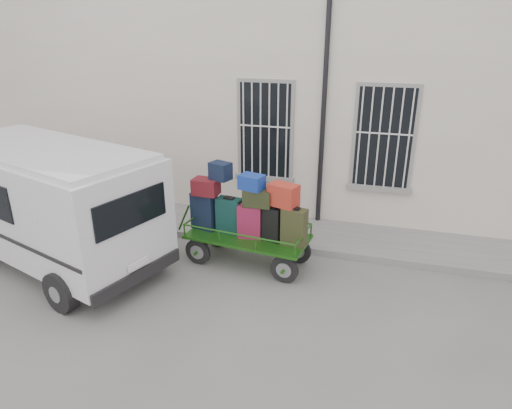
% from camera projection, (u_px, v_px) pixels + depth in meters
% --- Properties ---
extents(ground, '(80.00, 80.00, 0.00)m').
position_uv_depth(ground, '(245.00, 280.00, 8.78)').
color(ground, slate).
rests_on(ground, ground).
extents(building, '(24.00, 5.15, 6.00)m').
position_uv_depth(building, '(303.00, 85.00, 12.58)').
color(building, beige).
rests_on(building, ground).
extents(sidewalk, '(24.00, 1.70, 0.15)m').
position_uv_depth(sidewalk, '(272.00, 230.00, 10.72)').
color(sidewalk, slate).
rests_on(sidewalk, ground).
extents(luggage_cart, '(2.90, 1.38, 2.07)m').
position_uv_depth(luggage_cart, '(247.00, 217.00, 9.03)').
color(luggage_cart, black).
rests_on(luggage_cart, ground).
extents(van, '(5.22, 3.43, 2.45)m').
position_uv_depth(van, '(50.00, 199.00, 8.93)').
color(van, silver).
rests_on(van, ground).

